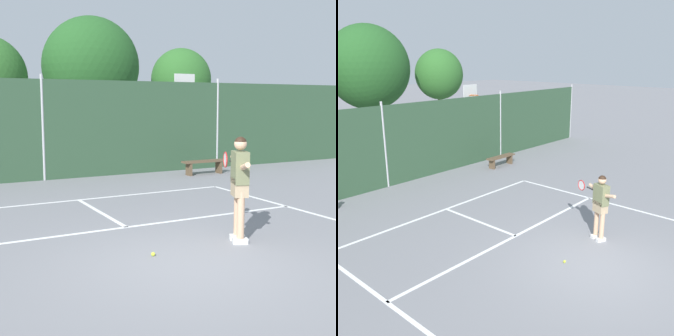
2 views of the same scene
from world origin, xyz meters
TOP-DOWN VIEW (x-y plane):
  - ground_plane at (0.00, 0.00)m, footprint 120.00×120.00m
  - court_markings at (0.00, 0.65)m, footprint 8.30×11.10m
  - chainlink_fence at (0.00, 9.00)m, footprint 26.09×0.09m
  - basketball_hoop at (6.04, 10.68)m, footprint 0.90×0.67m
  - tennis_player at (1.36, 0.64)m, footprint 0.52×1.38m
  - tennis_ball at (-0.33, 0.63)m, footprint 0.07×0.07m
  - courtside_bench at (5.12, 7.70)m, footprint 1.60×0.36m

SIDE VIEW (x-z plane):
  - ground_plane at x=0.00m, z-range 0.00..0.00m
  - court_markings at x=0.00m, z-range 0.00..0.01m
  - tennis_ball at x=-0.33m, z-range 0.00..0.07m
  - courtside_bench at x=5.12m, z-range 0.12..0.60m
  - tennis_player at x=1.36m, z-range 0.18..2.04m
  - chainlink_fence at x=0.00m, z-range -0.07..3.23m
  - basketball_hoop at x=6.04m, z-range 0.54..4.09m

